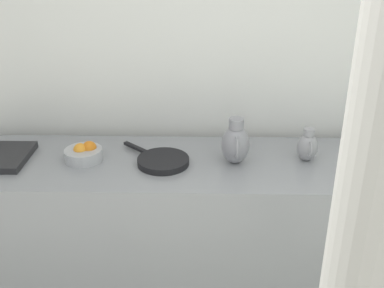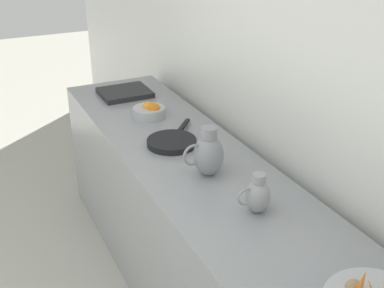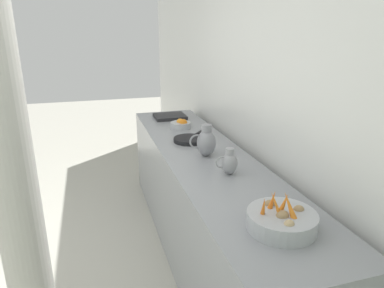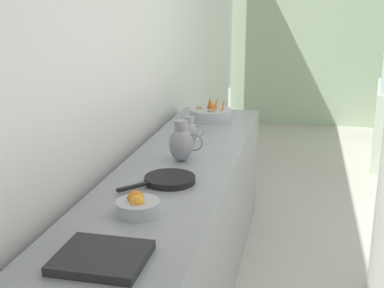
% 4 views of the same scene
% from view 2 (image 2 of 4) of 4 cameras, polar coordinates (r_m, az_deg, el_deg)
% --- Properties ---
extents(tile_wall_left, '(0.10, 8.39, 3.00)m').
position_cam_2_polar(tile_wall_left, '(2.14, 18.85, 7.42)').
color(tile_wall_left, white).
rests_on(tile_wall_left, ground_plane).
extents(prep_counter, '(0.67, 3.14, 0.92)m').
position_cam_2_polar(prep_counter, '(2.75, 1.41, -11.54)').
color(prep_counter, gray).
rests_on(prep_counter, ground_plane).
extents(orange_bowl, '(0.20, 0.20, 0.10)m').
position_cam_2_polar(orange_bowl, '(3.12, -4.92, 3.80)').
color(orange_bowl, '#ADAFB5').
rests_on(orange_bowl, prep_counter).
extents(metal_pitcher_tall, '(0.21, 0.15, 0.25)m').
position_cam_2_polar(metal_pitcher_tall, '(2.41, 1.88, -1.13)').
color(metal_pitcher_tall, gray).
rests_on(metal_pitcher_tall, prep_counter).
extents(metal_pitcher_short, '(0.16, 0.11, 0.19)m').
position_cam_2_polar(metal_pitcher_short, '(2.15, 7.58, -5.88)').
color(metal_pitcher_short, '#939399').
rests_on(metal_pitcher_short, prep_counter).
extents(counter_sink_basin, '(0.34, 0.30, 0.04)m').
position_cam_2_polar(counter_sink_basin, '(3.53, -7.77, 5.91)').
color(counter_sink_basin, '#232326').
rests_on(counter_sink_basin, prep_counter).
extents(skillet_on_counter, '(0.36, 0.38, 0.03)m').
position_cam_2_polar(skillet_on_counter, '(2.75, -2.33, 0.27)').
color(skillet_on_counter, black).
rests_on(skillet_on_counter, prep_counter).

